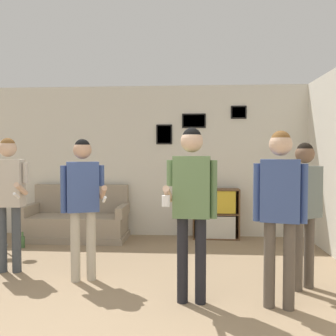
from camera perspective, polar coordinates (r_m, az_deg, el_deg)
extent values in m
cube|color=silver|center=(6.82, -4.09, 1.07)|extent=(8.29, 0.06, 2.70)
cube|color=black|center=(6.74, -0.58, 5.14)|extent=(0.28, 0.02, 0.35)
cube|color=gray|center=(6.73, -0.59, 5.14)|extent=(0.24, 0.01, 0.31)
cube|color=black|center=(6.80, 10.72, 8.35)|extent=(0.27, 0.02, 0.23)
cube|color=gray|center=(6.79, 10.73, 8.35)|extent=(0.23, 0.01, 0.18)
cube|color=black|center=(6.74, 3.97, 7.18)|extent=(0.42, 0.02, 0.26)
cube|color=gray|center=(6.73, 3.97, 7.19)|extent=(0.38, 0.01, 0.21)
cube|color=gray|center=(6.76, -13.79, -10.12)|extent=(1.75, 0.80, 0.10)
cube|color=gray|center=(6.71, -13.81, -8.37)|extent=(1.69, 0.74, 0.32)
cube|color=gray|center=(6.96, -13.01, -4.54)|extent=(1.69, 0.14, 0.51)
cube|color=gray|center=(6.96, -20.26, -5.98)|extent=(0.12, 0.74, 0.18)
cube|color=gray|center=(6.47, -6.90, -6.47)|extent=(0.12, 0.74, 0.18)
cube|color=brown|center=(6.62, 3.88, -6.91)|extent=(0.02, 0.30, 0.87)
cube|color=brown|center=(6.66, 10.69, -6.88)|extent=(0.02, 0.30, 0.87)
cube|color=brown|center=(6.77, 7.23, -6.72)|extent=(0.81, 0.01, 0.87)
cube|color=brown|center=(6.71, 7.28, -10.49)|extent=(0.76, 0.30, 0.02)
cube|color=brown|center=(6.57, 7.32, -3.26)|extent=(0.76, 0.30, 0.02)
cube|color=brown|center=(6.63, 7.30, -6.91)|extent=(0.76, 0.30, 0.02)
cube|color=beige|center=(6.66, 7.29, -8.80)|extent=(0.65, 0.26, 0.38)
cube|color=gold|center=(6.59, 7.31, -5.08)|extent=(0.65, 0.26, 0.38)
cylinder|color=#ADA89E|center=(6.43, -24.10, 3.45)|extent=(0.02, 0.16, 0.02)
sphere|color=beige|center=(6.39, -23.54, 3.19)|extent=(0.19, 0.19, 0.19)
cylinder|color=#3D4247|center=(5.20, -23.94, -9.89)|extent=(0.11, 0.11, 0.83)
cylinder|color=#3D4247|center=(5.13, -22.09, -10.03)|extent=(0.11, 0.11, 0.83)
cube|color=#BCB2A3|center=(5.07, -23.15, -2.13)|extent=(0.37, 0.22, 0.59)
sphere|color=#D1A889|center=(5.05, -23.23, 2.79)|extent=(0.21, 0.21, 0.21)
sphere|color=brown|center=(5.05, -23.23, 3.21)|extent=(0.18, 0.18, 0.18)
cylinder|color=#BCB2A3|center=(4.98, -20.91, -0.68)|extent=(0.07, 0.07, 0.25)
cylinder|color=#D1A889|center=(4.86, -21.48, -2.98)|extent=(0.08, 0.30, 0.19)
cylinder|color=white|center=(4.74, -22.10, -3.90)|extent=(0.04, 0.14, 0.09)
cylinder|color=#B7AD99|center=(4.56, -13.94, -11.56)|extent=(0.11, 0.11, 0.81)
cylinder|color=#B7AD99|center=(4.58, -11.64, -11.50)|extent=(0.11, 0.11, 0.81)
cube|color=#384C84|center=(4.46, -12.87, -2.80)|extent=(0.41, 0.32, 0.58)
sphere|color=tan|center=(4.44, -12.92, 2.71)|extent=(0.21, 0.21, 0.21)
sphere|color=black|center=(4.44, -12.92, 3.18)|extent=(0.18, 0.18, 0.18)
cylinder|color=#384C84|center=(4.47, -10.13, -1.14)|extent=(0.07, 0.07, 0.24)
cylinder|color=tan|center=(4.35, -9.90, -3.68)|extent=(0.17, 0.30, 0.18)
cylinder|color=white|center=(4.22, -9.66, -4.72)|extent=(0.08, 0.14, 0.09)
cylinder|color=#384C84|center=(4.45, -15.63, -3.14)|extent=(0.07, 0.07, 0.54)
cylinder|color=black|center=(3.84, 2.23, -13.81)|extent=(0.11, 0.11, 0.86)
cylinder|color=black|center=(3.83, 4.99, -13.88)|extent=(0.11, 0.11, 0.86)
cube|color=#5B7A4C|center=(3.70, 3.63, -2.89)|extent=(0.37, 0.23, 0.61)
sphere|color=#D1A889|center=(3.69, 3.65, 4.10)|extent=(0.22, 0.22, 0.22)
sphere|color=black|center=(3.69, 3.65, 4.70)|extent=(0.19, 0.19, 0.19)
cylinder|color=#5B7A4C|center=(3.69, 6.97, -3.26)|extent=(0.07, 0.07, 0.57)
cylinder|color=#5B7A4C|center=(3.71, 0.33, -0.77)|extent=(0.07, 0.07, 0.26)
cylinder|color=#D1A889|center=(3.59, 0.01, -4.01)|extent=(0.09, 0.32, 0.19)
cylinder|color=white|center=(3.45, -0.32, -5.03)|extent=(0.08, 0.08, 0.10)
cylinder|color=brown|center=(3.86, 15.20, -13.97)|extent=(0.11, 0.11, 0.84)
cylinder|color=brown|center=(3.85, 17.96, -14.01)|extent=(0.11, 0.11, 0.84)
cube|color=#384C84|center=(3.72, 16.70, -3.32)|extent=(0.40, 0.28, 0.59)
sphere|color=#D1A889|center=(3.70, 16.78, 3.49)|extent=(0.22, 0.22, 0.22)
sphere|color=brown|center=(3.70, 16.79, 4.07)|extent=(0.18, 0.18, 0.18)
cylinder|color=#384C84|center=(3.72, 20.02, -3.70)|extent=(0.07, 0.07, 0.56)
cylinder|color=#384C84|center=(3.73, 13.39, -3.61)|extent=(0.07, 0.07, 0.56)
cylinder|color=brown|center=(4.39, 19.16, -12.33)|extent=(0.11, 0.11, 0.79)
cylinder|color=brown|center=(4.52, 20.69, -11.92)|extent=(0.11, 0.11, 0.79)
cube|color=slate|center=(4.34, 20.06, -3.45)|extent=(0.41, 0.37, 0.56)
sphere|color=brown|center=(4.32, 20.13, 2.04)|extent=(0.20, 0.20, 0.20)
sphere|color=black|center=(4.32, 20.14, 2.51)|extent=(0.17, 0.17, 0.17)
cylinder|color=slate|center=(4.51, 21.82, -3.57)|extent=(0.07, 0.07, 0.53)
cylinder|color=slate|center=(4.18, 18.14, -3.96)|extent=(0.07, 0.07, 0.53)
cylinder|color=#3D6638|center=(6.44, -21.28, -10.49)|extent=(0.07, 0.07, 0.17)
cylinder|color=#3D6638|center=(6.41, -21.30, -9.40)|extent=(0.03, 0.03, 0.07)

